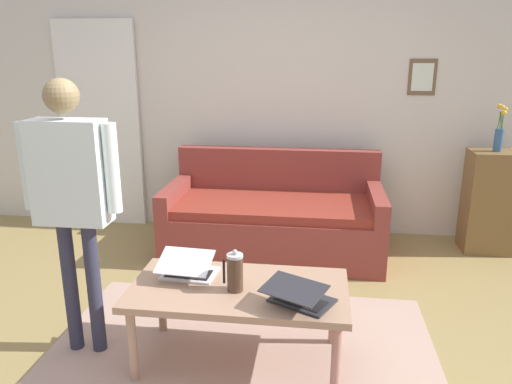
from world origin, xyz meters
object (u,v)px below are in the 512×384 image
Objects in this scene: flower_vase at (499,132)px; person_standing at (71,185)px; couch at (274,219)px; interior_door at (101,126)px; side_shelf at (490,202)px; french_press at (234,272)px; coffee_table at (239,295)px; laptop_center at (188,269)px; laptop_left at (299,296)px.

person_standing is (2.88, 1.92, -0.05)m from flower_vase.
couch is 2.07m from flower_vase.
interior_door is at bearing -17.30° from couch.
person_standing is (2.88, 1.93, 0.58)m from side_shelf.
french_press is 0.15× the size of person_standing.
flower_vase reaches higher than coffee_table.
coffee_table is 0.76× the size of person_standing.
interior_door reaches higher than coffee_table.
laptop_center is 2.91m from side_shelf.
interior_door reaches higher than laptop_left.
person_standing reaches higher than laptop_center.
french_press is 1.02m from person_standing.
person_standing is at bearing 33.78° from side_shelf.
side_shelf is at bearing -146.22° from person_standing.
interior_door is 2.04m from couch.
interior_door is 2.90m from french_press.
coffee_table is (0.04, 1.64, 0.12)m from couch.
side_shelf reaches higher than couch.
side_shelf is 0.62m from flower_vase.
laptop_left is 0.45× the size of side_shelf.
coffee_table is 1.12m from person_standing.
laptop_left is at bearing 52.30° from flower_vase.
interior_door is 6.21× the size of laptop_center.
french_press is (-0.30, 0.13, 0.06)m from laptop_center.
flower_vase is (0.00, 0.00, 0.62)m from side_shelf.
couch is 1.53× the size of coffee_table.
interior_door is 2.37m from person_standing.
couch is at bearing 8.30° from flower_vase.
laptop_center is 0.36× the size of side_shelf.
laptop_left is at bearing 159.92° from laptop_center.
coffee_table is at bearing 44.63° from side_shelf.
laptop_left is 2.67m from flower_vase.
side_shelf is at bearing 175.58° from interior_door.
laptop_center reaches higher than laptop_left.
person_standing is at bearing 110.91° from interior_door.
laptop_center is at bearing 38.96° from flower_vase.
flower_vase reaches higher than side_shelf.
laptop_center is at bearing 38.98° from side_shelf.
laptop_left is 2.62m from side_shelf.
couch is 2.04× the size of side_shelf.
interior_door reaches higher than flower_vase.
french_press is at bearing 45.05° from side_shelf.
person_standing is at bearing 8.90° from laptop_center.
laptop_left is 1.39m from person_standing.
coffee_table is 2.73m from side_shelf.
laptop_left is at bearing 173.55° from person_standing.
side_shelf is at bearing -135.37° from coffee_table.
person_standing is (0.98, 1.65, 0.73)m from couch.
couch reaches higher than laptop_left.
flower_vase is at bearing -135.39° from coffee_table.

